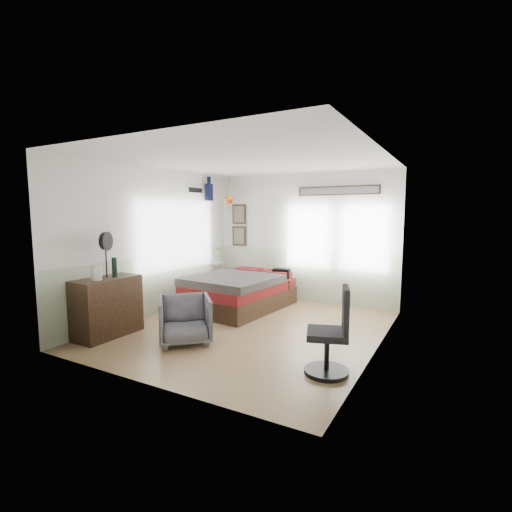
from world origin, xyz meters
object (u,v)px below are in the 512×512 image
object	(u,v)px
bed	(239,292)
armchair	(185,320)
task_chair	(332,339)
nightstand	(281,291)
dresser	(107,307)

from	to	relation	value
bed	armchair	world-z (taller)	armchair
task_chair	armchair	bearing A→B (deg)	160.75
armchair	task_chair	bearing A→B (deg)	-43.11
armchair	nightstand	size ratio (longest dim) A/B	1.47
nightstand	bed	bearing A→B (deg)	-125.55
nightstand	task_chair	distance (m)	3.52
dresser	nightstand	bearing A→B (deg)	66.04
armchair	task_chair	world-z (taller)	task_chair
armchair	dresser	bearing A→B (deg)	152.50
bed	task_chair	distance (m)	3.25
dresser	task_chair	world-z (taller)	task_chair
dresser	task_chair	bearing A→B (deg)	5.48
dresser	task_chair	xyz separation A→B (m)	(3.43, 0.33, -0.03)
bed	dresser	world-z (taller)	dresser
bed	task_chair	xyz separation A→B (m)	(2.53, -2.05, 0.10)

